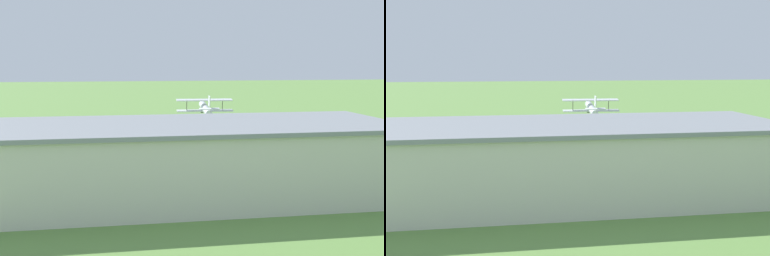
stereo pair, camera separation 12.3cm
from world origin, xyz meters
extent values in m
plane|color=#608C42|center=(0.00, 0.00, 0.00)|extent=(400.00, 400.00, 0.00)
cube|color=beige|center=(-1.44, 33.55, 3.04)|extent=(38.03, 15.25, 6.07)
cube|color=gray|center=(-1.44, 33.55, 6.25)|extent=(38.64, 15.86, 0.35)
cube|color=#384251|center=(-1.31, 26.23, 2.49)|extent=(10.00, 0.35, 4.98)
cylinder|color=silver|center=(-9.35, 6.52, 5.00)|extent=(1.27, 7.19, 1.77)
cone|color=black|center=(-9.53, 2.65, 4.54)|extent=(0.70, 0.80, 0.74)
cube|color=silver|center=(-9.39, 5.69, 4.76)|extent=(7.71, 1.57, 0.26)
cube|color=silver|center=(-9.42, 5.10, 6.16)|extent=(7.71, 1.57, 0.26)
cube|color=silver|center=(-9.21, 9.63, 6.35)|extent=(0.16, 1.25, 1.42)
cube|color=silver|center=(-9.21, 9.74, 5.38)|extent=(2.64, 1.02, 0.18)
cylinder|color=black|center=(-10.33, 6.00, 3.70)|extent=(0.17, 0.65, 0.64)
cylinder|color=black|center=(-8.43, 5.91, 3.70)|extent=(0.17, 0.65, 0.64)
cylinder|color=#332D28|center=(-11.85, 5.50, 5.46)|extent=(0.09, 0.25, 1.46)
cylinder|color=#332D28|center=(-6.95, 5.28, 5.46)|extent=(0.09, 0.25, 1.46)
cylinder|color=navy|center=(14.54, 20.39, 0.44)|extent=(0.33, 0.33, 0.87)
cylinder|color=orange|center=(14.54, 20.39, 1.18)|extent=(0.39, 0.39, 0.62)
sphere|color=#9E704C|center=(14.54, 20.39, 1.61)|extent=(0.24, 0.24, 0.24)
cylinder|color=#3F3F47|center=(-15.84, 17.16, 0.41)|extent=(0.34, 0.34, 0.82)
cylinder|color=orange|center=(-15.84, 17.16, 1.12)|extent=(0.41, 0.41, 0.58)
sphere|color=#D8AD84|center=(-15.84, 17.16, 1.52)|extent=(0.22, 0.22, 0.22)
camera|label=1|loc=(4.81, 80.12, 11.99)|focal=52.43mm
camera|label=2|loc=(4.69, 80.14, 11.99)|focal=52.43mm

